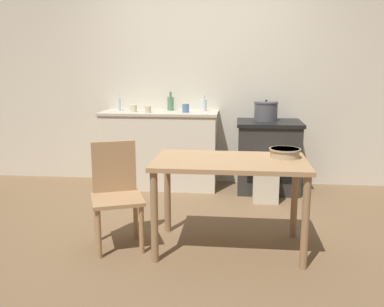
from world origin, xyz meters
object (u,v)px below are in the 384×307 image
(work_table, at_px, (230,172))
(cup_center_right, at_px, (186,108))
(stove, at_px, (268,156))
(bottle_mid_left, at_px, (203,105))
(cup_center_left, at_px, (148,109))
(mixing_bowl_large, at_px, (285,152))
(bottle_left, at_px, (118,104))
(flour_sack, at_px, (266,183))
(cup_center, at_px, (133,108))
(chair, at_px, (116,192))
(stock_pot, at_px, (266,111))
(bottle_far_left, at_px, (171,103))

(work_table, xyz_separation_m, cup_center_right, (-0.55, 1.69, 0.33))
(stove, height_order, bottle_mid_left, bottle_mid_left)
(stove, relative_size, cup_center_left, 10.13)
(stove, distance_m, cup_center_right, 1.12)
(mixing_bowl_large, xyz_separation_m, bottle_left, (-1.83, 1.69, 0.22))
(bottle_left, bearing_deg, work_table, -52.44)
(flour_sack, xyz_separation_m, cup_center, (-1.55, 0.45, 0.75))
(bottle_left, height_order, cup_center_right, bottle_left)
(cup_center_left, relative_size, cup_center_right, 0.81)
(mixing_bowl_large, bearing_deg, work_table, -163.44)
(cup_center_right, bearing_deg, stove, 1.80)
(cup_center_right, bearing_deg, chair, -102.12)
(work_table, height_order, cup_center, cup_center)
(cup_center_right, bearing_deg, stock_pot, 4.82)
(bottle_left, height_order, cup_center, bottle_left)
(chair, distance_m, bottle_far_left, 1.99)
(flour_sack, relative_size, mixing_bowl_large, 1.68)
(stove, height_order, bottle_far_left, bottle_far_left)
(bottle_mid_left, bearing_deg, stock_pot, -7.07)
(stove, xyz_separation_m, cup_center, (-1.60, -0.03, 0.55))
(stove, bearing_deg, work_table, -103.64)
(stove, relative_size, work_table, 0.69)
(bottle_far_left, bearing_deg, bottle_left, -172.62)
(bottle_mid_left, relative_size, cup_center_left, 2.36)
(work_table, height_order, mixing_bowl_large, mixing_bowl_large)
(stove, xyz_separation_m, bottle_mid_left, (-0.78, 0.14, 0.58))
(stove, distance_m, bottle_left, 1.91)
(mixing_bowl_large, bearing_deg, stove, 90.45)
(bottle_far_left, bearing_deg, stock_pot, -6.32)
(stove, relative_size, bottle_mid_left, 4.29)
(work_table, xyz_separation_m, bottle_far_left, (-0.76, 1.90, 0.37))
(stove, distance_m, cup_center, 1.69)
(stove, height_order, cup_center, cup_center)
(cup_center_left, bearing_deg, chair, -87.85)
(bottle_far_left, relative_size, cup_center, 2.64)
(work_table, distance_m, bottle_left, 2.32)
(work_table, height_order, bottle_mid_left, bottle_mid_left)
(bottle_left, distance_m, cup_center_left, 0.48)
(bottle_far_left, relative_size, bottle_mid_left, 1.17)
(chair, xyz_separation_m, cup_center_right, (0.37, 1.70, 0.52))
(flour_sack, xyz_separation_m, stock_pot, (0.01, 0.53, 0.73))
(stove, xyz_separation_m, bottle_far_left, (-1.18, 0.17, 0.59))
(stove, distance_m, work_table, 1.79)
(flour_sack, bearing_deg, cup_center_left, 165.82)
(bottle_mid_left, xyz_separation_m, cup_center, (-0.82, -0.17, -0.03))
(bottle_mid_left, height_order, cup_center_left, bottle_mid_left)
(bottle_far_left, height_order, cup_center_left, bottle_far_left)
(flour_sack, distance_m, bottle_mid_left, 1.24)
(cup_center_left, height_order, cup_center, cup_center)
(cup_center_right, bearing_deg, cup_center, -179.82)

